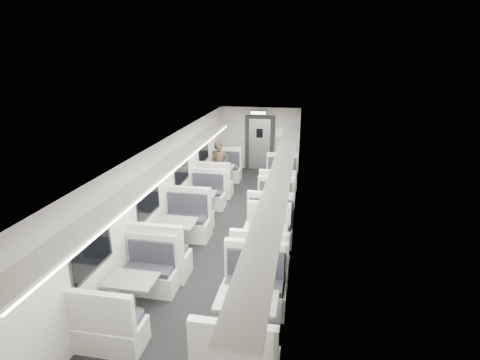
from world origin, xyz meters
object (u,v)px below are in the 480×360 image
at_px(passenger, 219,167).
at_px(vestibule_door, 260,143).
at_px(booth_right_b, 272,215).
at_px(booth_left_d, 133,297).
at_px(booth_right_a, 280,184).
at_px(booth_left_c, 175,238).
at_px(exit_sign, 258,113).
at_px(booth_right_d, 246,321).
at_px(booth_left_a, 221,177).
at_px(booth_right_c, 265,244).
at_px(booth_left_b, 200,205).

bearing_deg(passenger, vestibule_door, 56.75).
bearing_deg(booth_right_b, passenger, 128.52).
distance_m(booth_right_b, passenger, 3.19).
distance_m(booth_left_d, booth_right_a, 6.49).
distance_m(booth_left_c, exit_sign, 6.67).
xyz_separation_m(booth_left_d, booth_right_d, (2.00, -0.31, 0.04)).
bearing_deg(booth_left_d, booth_right_b, 62.41).
distance_m(booth_left_c, passenger, 4.22).
relative_size(booth_left_a, booth_right_c, 0.97).
height_order(booth_left_c, vestibule_door, vestibule_door).
relative_size(booth_left_a, exit_sign, 3.49).
height_order(passenger, vestibule_door, vestibule_door).
bearing_deg(passenger, booth_right_b, -64.50).
bearing_deg(booth_right_a, vestibule_door, 110.11).
height_order(booth_left_b, booth_right_b, booth_left_b).
bearing_deg(booth_right_c, vestibule_door, 98.46).
bearing_deg(booth_right_b, booth_right_c, -90.00).
xyz_separation_m(booth_right_a, vestibule_door, (-1.00, 2.73, 0.66)).
bearing_deg(vestibule_door, booth_right_b, -78.86).
xyz_separation_m(booth_left_b, booth_right_c, (2.00, -1.95, 0.03)).
height_order(booth_left_c, booth_right_b, booth_left_c).
height_order(passenger, exit_sign, exit_sign).
distance_m(booth_left_a, booth_left_b, 2.48).
distance_m(booth_left_a, booth_right_b, 3.43).
distance_m(booth_right_c, vestibule_door, 6.83).
distance_m(booth_left_d, booth_right_c, 2.96).
relative_size(booth_right_a, booth_right_b, 1.05).
distance_m(booth_left_d, booth_right_b, 4.32).
height_order(booth_right_c, vestibule_door, vestibule_door).
distance_m(booth_left_b, passenger, 2.21).
bearing_deg(exit_sign, vestibule_door, 90.00).
xyz_separation_m(booth_left_b, vestibule_door, (1.00, 4.77, 0.67)).
bearing_deg(booth_right_a, exit_sign, 114.02).
distance_m(booth_right_b, booth_right_c, 1.65).
distance_m(booth_right_c, passenger, 4.58).
bearing_deg(exit_sign, passenger, -114.38).
xyz_separation_m(booth_left_b, booth_right_b, (2.00, -0.30, -0.01)).
height_order(booth_left_b, passenger, passenger).
xyz_separation_m(booth_left_c, booth_right_a, (2.00, 4.08, -0.03)).
xyz_separation_m(booth_right_c, booth_right_d, (0.00, -2.49, 0.00)).
height_order(booth_left_a, exit_sign, exit_sign).
bearing_deg(booth_left_c, booth_right_d, -50.14).
relative_size(booth_left_c, booth_right_b, 1.13).
distance_m(booth_right_d, passenger, 6.90).
relative_size(booth_left_a, booth_left_c, 0.94).
height_order(booth_left_a, booth_right_c, booth_right_c).
relative_size(booth_left_c, booth_right_c, 1.03).
bearing_deg(booth_left_b, booth_right_d, -65.73).
bearing_deg(booth_left_b, vestibule_door, 78.17).
relative_size(booth_right_d, exit_sign, 3.65).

